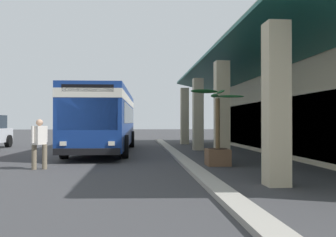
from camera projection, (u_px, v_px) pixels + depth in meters
name	position (u px, v px, depth m)	size (l,w,h in m)	color
ground	(236.00, 151.00, 19.38)	(120.00, 120.00, 0.00)	#38383A
curb_strip	(175.00, 154.00, 16.95)	(26.95, 0.50, 0.12)	#9E998E
transit_bus	(105.00, 116.00, 18.96)	(11.28, 3.04, 3.34)	navy
pedestrian	(39.00, 141.00, 11.75)	(0.59, 0.48, 1.64)	#726651
potted_palm	(218.00, 146.00, 12.84)	(1.86, 2.00, 2.72)	brown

